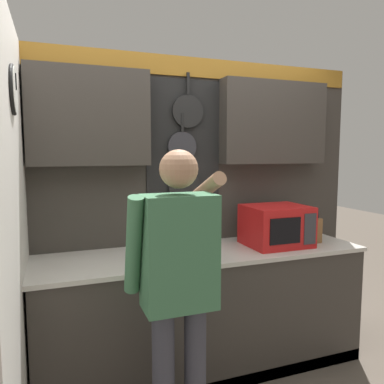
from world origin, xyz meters
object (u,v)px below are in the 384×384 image
at_px(knife_block, 311,229).
at_px(person, 179,276).
at_px(utensil_crock, 160,245).
at_px(microwave, 276,226).

distance_m(knife_block, person, 1.47).
height_order(utensil_crock, person, person).
bearing_deg(person, microwave, 31.90).
relative_size(microwave, utensil_crock, 1.36).
relative_size(utensil_crock, person, 0.21).
distance_m(microwave, utensil_crock, 0.93).
xyz_separation_m(knife_block, person, (-1.33, -0.62, -0.03)).
bearing_deg(knife_block, utensil_crock, 179.91).
xyz_separation_m(utensil_crock, person, (-0.07, -0.63, -0.01)).
bearing_deg(utensil_crock, person, -96.64).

